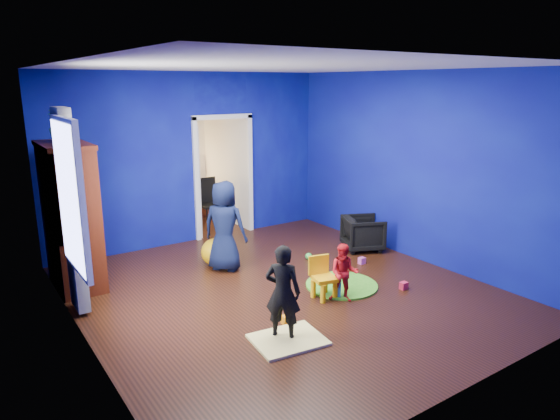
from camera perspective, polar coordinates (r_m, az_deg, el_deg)
floor at (r=6.76m, az=0.29°, el=-9.28°), size 5.00×5.50×0.01m
ceiling at (r=6.20m, az=0.33°, el=16.10°), size 5.00×5.50×0.01m
wall_back at (r=8.70m, az=-10.07°, el=5.77°), size 5.00×0.02×2.90m
wall_front at (r=4.41m, az=21.03°, el=-3.19°), size 5.00×0.02×2.90m
wall_left at (r=5.35m, az=-22.32°, el=-0.34°), size 0.02×5.50×2.90m
wall_right at (r=7.99m, az=15.30°, el=4.75°), size 0.02×5.50×2.90m
alcove at (r=9.76m, az=-8.94°, el=5.54°), size 1.00×1.75×2.50m
armchair at (r=8.42m, az=9.47°, el=-2.62°), size 0.82×0.81×0.57m
child_black at (r=5.41m, az=0.33°, el=-9.38°), size 0.45×0.46×1.06m
child_navy at (r=7.36m, az=-6.35°, el=-1.83°), size 0.74×0.78×1.34m
toddler_red at (r=6.40m, az=7.31°, el=-7.14°), size 0.46×0.46×0.76m
vase at (r=6.76m, az=-23.14°, el=7.73°), size 0.21×0.21×0.21m
potted_plant at (r=7.26m, az=-24.06°, el=8.85°), size 0.29×0.29×0.42m
tv_armoire at (r=7.23m, az=-22.79°, el=-0.64°), size 0.58×1.14×1.96m
crt_tv at (r=7.23m, az=-22.51°, el=-0.29°), size 0.46×0.70×0.54m
yellow_blanket at (r=5.56m, az=0.93°, el=-14.61°), size 0.82×0.69×0.03m
hopper_ball at (r=7.69m, az=-7.47°, el=-4.78°), size 0.42×0.42×0.42m
kid_chair at (r=6.50m, az=5.10°, el=-7.97°), size 0.34×0.34×0.50m
play_mat at (r=6.98m, az=7.06°, el=-8.51°), size 0.98×0.98×0.03m
toy_arch at (r=6.98m, az=7.06°, el=-8.45°), size 0.67×0.64×0.88m
window_left at (r=5.67m, az=-23.03°, el=1.40°), size 0.03×0.95×1.55m
curtain at (r=6.28m, az=-22.77°, el=-0.22°), size 0.14×0.42×2.40m
doorway at (r=9.02m, az=-6.49°, el=3.62°), size 1.16×0.10×2.10m
study_desk at (r=10.49m, az=-10.25°, el=1.22°), size 0.88×0.44×0.75m
desk_monitor at (r=10.49m, az=-10.66°, el=4.40°), size 0.40×0.05×0.32m
desk_lamp at (r=10.33m, az=-11.94°, el=4.08°), size 0.14×0.14×0.14m
folding_chair at (r=9.62m, az=-7.92°, el=0.66°), size 0.40×0.40×0.92m
book_shelf at (r=10.35m, az=-10.91°, el=10.24°), size 0.88×0.24×0.04m
toy_0 at (r=7.01m, az=13.96°, el=-8.39°), size 0.10×0.08×0.10m
toy_1 at (r=5.91m, az=0.70°, el=-12.40°), size 0.10×0.08×0.10m
toy_2 at (r=7.92m, az=3.31°, el=-5.27°), size 0.11×0.11×0.11m
toy_3 at (r=7.83m, az=9.34°, el=-5.73°), size 0.10×0.08×0.10m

